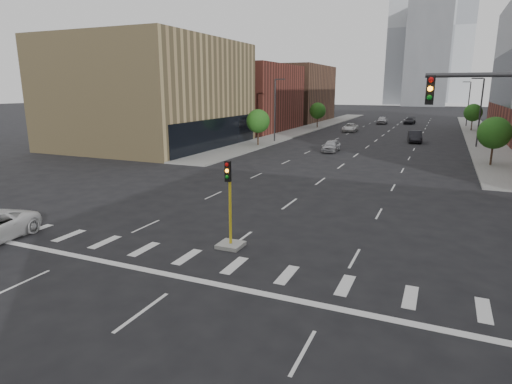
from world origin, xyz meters
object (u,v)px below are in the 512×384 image
Objects in this scene: car_distant at (382,120)px; median_traffic_signal at (230,229)px; car_mid_right at (415,137)px; car_deep_right at (410,121)px; car_near_left at (331,146)px; car_far_left at (350,128)px.

median_traffic_signal is at bearing -88.18° from car_distant.
car_mid_right is at bearing 83.58° from median_traffic_signal.
car_deep_right is (-3.24, 34.16, -0.14)m from car_mid_right.
median_traffic_signal is 83.19m from car_deep_right.
car_distant is at bearing -156.13° from car_deep_right.
car_near_left is 16.89m from car_mid_right.
car_near_left is 0.83× the size of car_far_left.
car_far_left is at bearing -105.17° from car_deep_right.
car_near_left is 46.70m from car_distant.
car_far_left is at bearing -99.02° from car_distant.
car_near_left is 0.88× the size of car_distant.
car_distant reaches higher than car_deep_right.
car_far_left is (-11.93, 12.09, -0.11)m from car_mid_right.
car_far_left is 1.06× the size of car_distant.
car_mid_right is 1.03× the size of car_distant.
median_traffic_signal is 0.90× the size of car_deep_right.
car_near_left is at bearing -86.10° from car_far_left.
car_near_left is 26.58m from car_far_left.
car_deep_right is (5.70, 48.49, -0.04)m from car_near_left.
car_mid_right is 1.05× the size of car_deep_right.
median_traffic_signal is 0.84× the size of car_far_left.
car_distant reaches higher than car_far_left.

